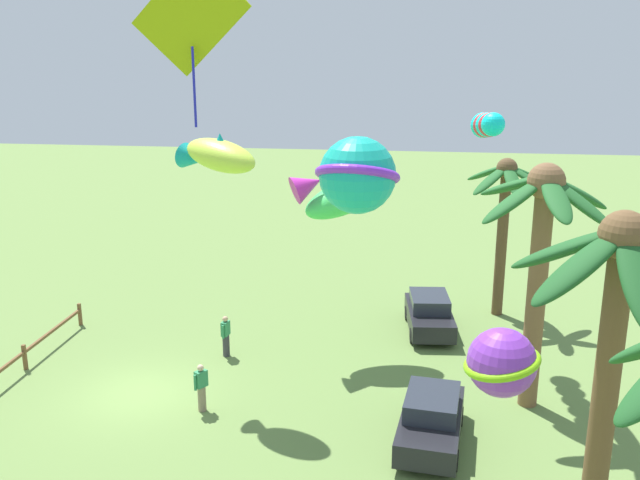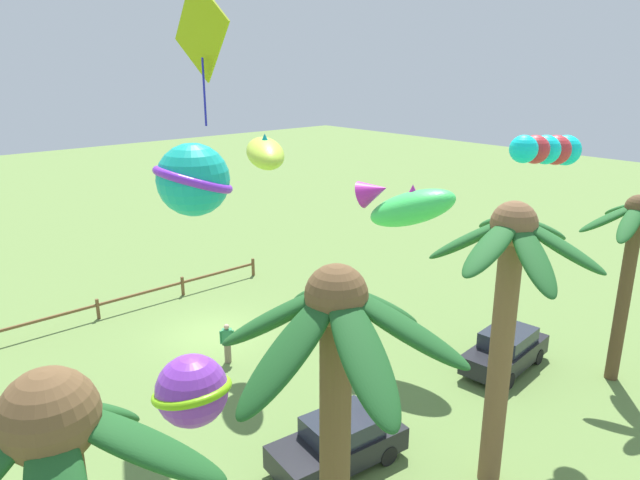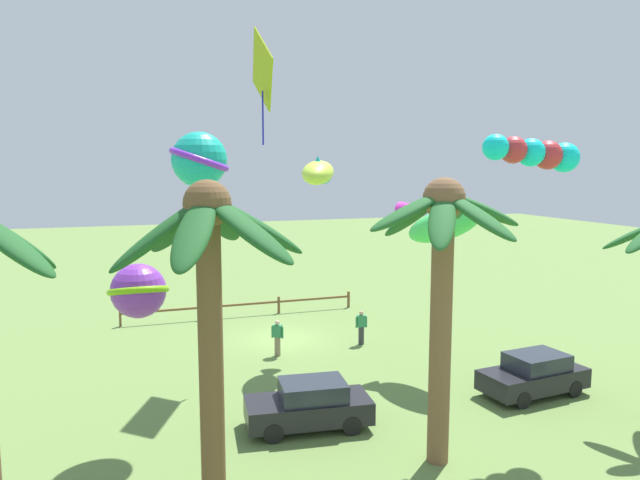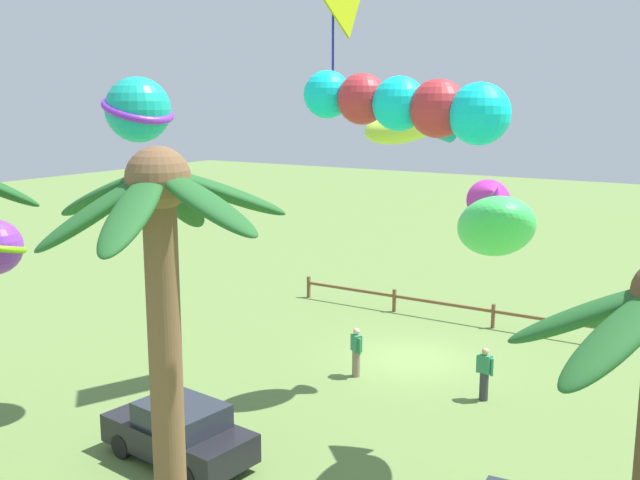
# 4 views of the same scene
# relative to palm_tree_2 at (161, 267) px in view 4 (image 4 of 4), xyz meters

# --- Properties ---
(ground_plane) EXTENTS (120.00, 120.00, 0.00)m
(ground_plane) POSITION_rel_palm_tree_2_xyz_m (1.05, -12.78, -5.79)
(ground_plane) COLOR olive
(palm_tree_2) EXTENTS (4.62, 4.25, 7.90)m
(palm_tree_2) POSITION_rel_palm_tree_2_xyz_m (0.00, 0.00, 0.00)
(palm_tree_2) COLOR brown
(palm_tree_2) RESTS_ON ground
(rail_fence) EXTENTS (12.78, 0.12, 0.95)m
(rail_fence) POSITION_rel_palm_tree_2_xyz_m (2.00, -17.56, -5.19)
(rail_fence) COLOR brown
(rail_fence) RESTS_ON ground
(parked_car_1) EXTENTS (4.07, 2.13, 1.51)m
(parked_car_1) POSITION_rel_palm_tree_2_xyz_m (2.75, -3.18, -5.04)
(parked_car_1) COLOR black
(parked_car_1) RESTS_ON ground
(spectator_0) EXTENTS (0.47, 0.40, 1.59)m
(spectator_0) POSITION_rel_palm_tree_2_xyz_m (1.87, -10.36, -4.98)
(spectator_0) COLOR gray
(spectator_0) RESTS_ON ground
(spectator_1) EXTENTS (0.54, 0.28, 1.59)m
(spectator_1) POSITION_rel_palm_tree_2_xyz_m (-2.22, -10.69, -4.98)
(spectator_1) COLOR #38383D
(spectator_1) RESTS_ON ground
(kite_ball_0) EXTENTS (2.13, 2.16, 1.75)m
(kite_ball_0) POSITION_rel_palm_tree_2_xyz_m (5.71, -5.19, 2.60)
(kite_ball_0) COLOR #17B8A5
(kite_fish_3) EXTENTS (2.98, 4.15, 2.29)m
(kite_fish_3) POSITION_rel_palm_tree_2_xyz_m (-3.73, -6.55, 0.22)
(kite_fish_3) COLOR #41E661
(kite_fish_4) EXTENTS (2.40, 3.18, 1.37)m
(kite_fish_4) POSITION_rel_palm_tree_2_xyz_m (0.08, -10.09, 2.13)
(kite_fish_4) COLOR #CCF146
(kite_tube_5) EXTENTS (3.46, 0.94, 1.15)m
(kite_tube_5) POSITION_rel_palm_tree_2_xyz_m (-4.00, -1.44, 2.79)
(kite_tube_5) COLOR #10ECEF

